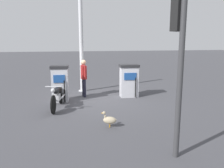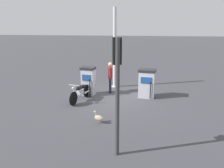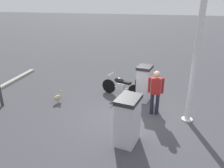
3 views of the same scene
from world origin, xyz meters
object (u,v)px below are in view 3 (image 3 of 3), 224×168
at_px(fuel_pump_near, 144,83).
at_px(motorcycle_near_pump, 121,86).
at_px(attendant_person, 156,90).
at_px(fuel_pump_far, 128,120).
at_px(wandering_duck, 58,97).
at_px(canopy_support_pole, 196,59).

bearing_deg(fuel_pump_near, motorcycle_near_pump, -9.30).
bearing_deg(fuel_pump_near, attendant_person, 117.97).
height_order(fuel_pump_far, wandering_duck, fuel_pump_far).
bearing_deg(fuel_pump_near, fuel_pump_far, 90.00).
height_order(motorcycle_near_pump, wandering_duck, motorcycle_near_pump).
height_order(fuel_pump_near, attendant_person, attendant_person).
bearing_deg(motorcycle_near_pump, attendant_person, 142.00).
xyz_separation_m(fuel_pump_far, motorcycle_near_pump, (1.04, -3.26, -0.28)).
xyz_separation_m(fuel_pump_far, canopy_support_pole, (-1.78, -1.90, 1.49)).
distance_m(fuel_pump_near, motorcycle_near_pump, 1.09).
distance_m(motorcycle_near_pump, wandering_duck, 2.77).
height_order(fuel_pump_far, motorcycle_near_pump, fuel_pump_far).
relative_size(fuel_pump_near, fuel_pump_far, 1.02).
bearing_deg(wandering_duck, fuel_pump_near, -160.14).
distance_m(fuel_pump_far, motorcycle_near_pump, 3.44).
xyz_separation_m(fuel_pump_near, wandering_duck, (3.41, 1.23, -0.55)).
bearing_deg(wandering_duck, canopy_support_pole, -179.54).
distance_m(motorcycle_near_pump, attendant_person, 2.12).
bearing_deg(fuel_pump_far, wandering_duck, -28.63).
bearing_deg(motorcycle_near_pump, fuel_pump_far, 107.69).
relative_size(attendant_person, wandering_duck, 3.54).
height_order(fuel_pump_near, motorcycle_near_pump, fuel_pump_near).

